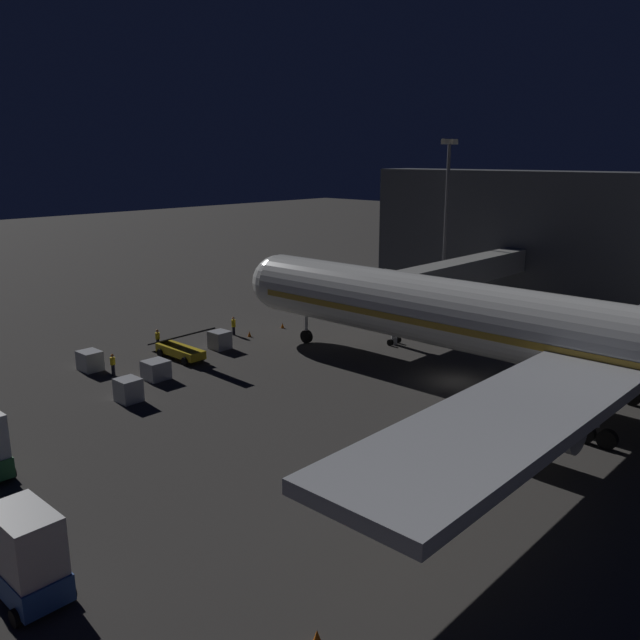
{
  "coord_description": "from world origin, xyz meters",
  "views": [
    {
      "loc": [
        41.99,
        24.72,
        16.88
      ],
      "look_at": [
        3.0,
        -11.5,
        3.5
      ],
      "focal_mm": 36.8,
      "sensor_mm": 36.0,
      "label": 1
    }
  ],
  "objects_px": {
    "cargo_truck_aft": "(22,552)",
    "traffic_cone_nose_starboard": "(249,334)",
    "baggage_container_near_belt": "(128,390)",
    "traffic_cone_nose_port": "(282,325)",
    "apron_floodlight_mast": "(447,208)",
    "baggage_container_spare": "(90,361)",
    "traffic_cone_wingtip_svc_side": "(317,637)",
    "baggage_container_mid_row": "(220,340)",
    "jet_bridge": "(446,276)",
    "belt_loader": "(180,349)",
    "baggage_container_far_row": "(156,370)",
    "ground_crew_marshaller_fwd": "(158,338)",
    "ground_crew_by_belt_loader": "(113,364)",
    "airliner_at_gate": "(626,348)",
    "ground_crew_near_nose_gear": "(234,325)"
  },
  "relations": [
    {
      "from": "ground_crew_marshaller_fwd",
      "to": "traffic_cone_nose_starboard",
      "type": "height_order",
      "value": "ground_crew_marshaller_fwd"
    },
    {
      "from": "baggage_container_far_row",
      "to": "traffic_cone_nose_port",
      "type": "distance_m",
      "value": 17.91
    },
    {
      "from": "jet_bridge",
      "to": "traffic_cone_nose_port",
      "type": "bearing_deg",
      "value": -46.11
    },
    {
      "from": "ground_crew_by_belt_loader",
      "to": "traffic_cone_nose_port",
      "type": "distance_m",
      "value": 19.36
    },
    {
      "from": "apron_floodlight_mast",
      "to": "traffic_cone_nose_port",
      "type": "xyz_separation_m",
      "value": [
        23.3,
        -3.94,
        -10.55
      ]
    },
    {
      "from": "traffic_cone_nose_starboard",
      "to": "jet_bridge",
      "type": "bearing_deg",
      "value": 143.17
    },
    {
      "from": "traffic_cone_nose_port",
      "to": "traffic_cone_wingtip_svc_side",
      "type": "xyz_separation_m",
      "value": [
        29.73,
        32.65,
        0.0
      ]
    },
    {
      "from": "jet_bridge",
      "to": "cargo_truck_aft",
      "type": "bearing_deg",
      "value": 12.78
    },
    {
      "from": "airliner_at_gate",
      "to": "traffic_cone_nose_starboard",
      "type": "bearing_deg",
      "value": -86.24
    },
    {
      "from": "cargo_truck_aft",
      "to": "jet_bridge",
      "type": "bearing_deg",
      "value": -167.22
    },
    {
      "from": "airliner_at_gate",
      "to": "apron_floodlight_mast",
      "type": "xyz_separation_m",
      "value": [
        -25.5,
        -29.55,
        5.65
      ]
    },
    {
      "from": "ground_crew_marshaller_fwd",
      "to": "ground_crew_by_belt_loader",
      "type": "bearing_deg",
      "value": 29.27
    },
    {
      "from": "belt_loader",
      "to": "baggage_container_far_row",
      "type": "bearing_deg",
      "value": 33.8
    },
    {
      "from": "baggage_container_mid_row",
      "to": "ground_crew_near_nose_gear",
      "type": "relative_size",
      "value": 0.91
    },
    {
      "from": "belt_loader",
      "to": "traffic_cone_wingtip_svc_side",
      "type": "distance_m",
      "value": 35.69
    },
    {
      "from": "baggage_container_near_belt",
      "to": "traffic_cone_nose_port",
      "type": "relative_size",
      "value": 3.03
    },
    {
      "from": "apron_floodlight_mast",
      "to": "baggage_container_spare",
      "type": "bearing_deg",
      "value": -7.51
    },
    {
      "from": "cargo_truck_aft",
      "to": "baggage_container_mid_row",
      "type": "relative_size",
      "value": 2.79
    },
    {
      "from": "baggage_container_far_row",
      "to": "traffic_cone_nose_starboard",
      "type": "distance_m",
      "value": 13.66
    },
    {
      "from": "jet_bridge",
      "to": "baggage_container_mid_row",
      "type": "distance_m",
      "value": 23.28
    },
    {
      "from": "airliner_at_gate",
      "to": "cargo_truck_aft",
      "type": "bearing_deg",
      "value": -18.31
    },
    {
      "from": "ground_crew_near_nose_gear",
      "to": "ground_crew_marshaller_fwd",
      "type": "xyz_separation_m",
      "value": [
        7.73,
        -1.25,
        0.02
      ]
    },
    {
      "from": "belt_loader",
      "to": "ground_crew_marshaller_fwd",
      "type": "relative_size",
      "value": 4.8
    },
    {
      "from": "cargo_truck_aft",
      "to": "baggage_container_mid_row",
      "type": "bearing_deg",
      "value": -141.43
    },
    {
      "from": "baggage_container_far_row",
      "to": "traffic_cone_nose_port",
      "type": "xyz_separation_m",
      "value": [
        -17.46,
        -3.99,
        -0.46
      ]
    },
    {
      "from": "jet_bridge",
      "to": "baggage_container_far_row",
      "type": "bearing_deg",
      "value": -15.14
    },
    {
      "from": "baggage_container_near_belt",
      "to": "traffic_cone_nose_port",
      "type": "xyz_separation_m",
      "value": [
        -21.48,
        -6.67,
        -0.56
      ]
    },
    {
      "from": "jet_bridge",
      "to": "ground_crew_near_nose_gear",
      "type": "distance_m",
      "value": 21.55
    },
    {
      "from": "baggage_container_far_row",
      "to": "ground_crew_marshaller_fwd",
      "type": "relative_size",
      "value": 0.97
    },
    {
      "from": "apron_floodlight_mast",
      "to": "cargo_truck_aft",
      "type": "bearing_deg",
      "value": 17.43
    },
    {
      "from": "apron_floodlight_mast",
      "to": "ground_crew_near_nose_gear",
      "type": "height_order",
      "value": "apron_floodlight_mast"
    },
    {
      "from": "cargo_truck_aft",
      "to": "ground_crew_marshaller_fwd",
      "type": "distance_m",
      "value": 34.06
    },
    {
      "from": "ground_crew_marshaller_fwd",
      "to": "belt_loader",
      "type": "bearing_deg",
      "value": 85.11
    },
    {
      "from": "baggage_container_mid_row",
      "to": "traffic_cone_nose_port",
      "type": "bearing_deg",
      "value": -172.92
    },
    {
      "from": "baggage_container_near_belt",
      "to": "apron_floodlight_mast",
      "type": "bearing_deg",
      "value": -176.51
    },
    {
      "from": "apron_floodlight_mast",
      "to": "ground_crew_marshaller_fwd",
      "type": "bearing_deg",
      "value": -10.6
    },
    {
      "from": "baggage_container_near_belt",
      "to": "ground_crew_by_belt_loader",
      "type": "distance_m",
      "value": 6.19
    },
    {
      "from": "baggage_container_spare",
      "to": "traffic_cone_nose_port",
      "type": "relative_size",
      "value": 3.3
    },
    {
      "from": "baggage_container_mid_row",
      "to": "traffic_cone_wingtip_svc_side",
      "type": "relative_size",
      "value": 2.98
    },
    {
      "from": "belt_loader",
      "to": "baggage_container_spare",
      "type": "xyz_separation_m",
      "value": [
        6.77,
        -2.83,
        -0.05
      ]
    },
    {
      "from": "belt_loader",
      "to": "airliner_at_gate",
      "type": "bearing_deg",
      "value": 108.58
    },
    {
      "from": "baggage_container_far_row",
      "to": "traffic_cone_wingtip_svc_side",
      "type": "xyz_separation_m",
      "value": [
        12.27,
        28.65,
        -0.46
      ]
    },
    {
      "from": "baggage_container_far_row",
      "to": "traffic_cone_wingtip_svc_side",
      "type": "bearing_deg",
      "value": 66.81
    },
    {
      "from": "baggage_container_mid_row",
      "to": "ground_crew_near_nose_gear",
      "type": "distance_m",
      "value": 4.66
    },
    {
      "from": "jet_bridge",
      "to": "cargo_truck_aft",
      "type": "height_order",
      "value": "jet_bridge"
    },
    {
      "from": "jet_bridge",
      "to": "baggage_container_far_row",
      "type": "distance_m",
      "value": 30.17
    },
    {
      "from": "belt_loader",
      "to": "traffic_cone_nose_port",
      "type": "bearing_deg",
      "value": -175.3
    },
    {
      "from": "apron_floodlight_mast",
      "to": "baggage_container_spare",
      "type": "distance_m",
      "value": 44.68
    },
    {
      "from": "cargo_truck_aft",
      "to": "traffic_cone_nose_starboard",
      "type": "relative_size",
      "value": 8.3
    },
    {
      "from": "cargo_truck_aft",
      "to": "traffic_cone_wingtip_svc_side",
      "type": "bearing_deg",
      "value": 119.92
    }
  ]
}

